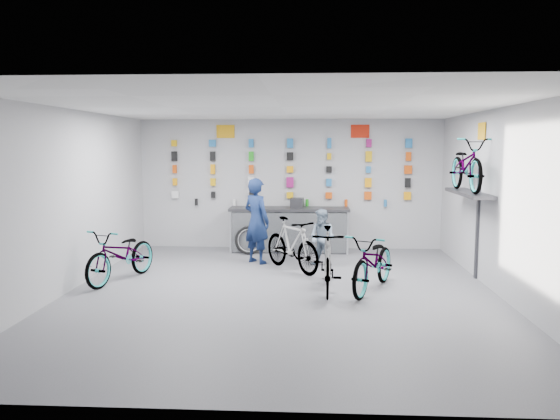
# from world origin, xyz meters

# --- Properties ---
(floor) EXTENTS (8.00, 8.00, 0.00)m
(floor) POSITION_xyz_m (0.00, 0.00, 0.00)
(floor) COLOR #4F4F54
(floor) RESTS_ON ground
(ceiling) EXTENTS (8.00, 8.00, 0.00)m
(ceiling) POSITION_xyz_m (0.00, 0.00, 3.00)
(ceiling) COLOR white
(ceiling) RESTS_ON wall_back
(wall_back) EXTENTS (7.00, 0.00, 7.00)m
(wall_back) POSITION_xyz_m (0.00, 4.00, 1.50)
(wall_back) COLOR #ABABAD
(wall_back) RESTS_ON floor
(wall_front) EXTENTS (7.00, 0.00, 7.00)m
(wall_front) POSITION_xyz_m (0.00, -4.00, 1.50)
(wall_front) COLOR #ABABAD
(wall_front) RESTS_ON floor
(wall_left) EXTENTS (0.00, 8.00, 8.00)m
(wall_left) POSITION_xyz_m (-3.50, 0.00, 1.50)
(wall_left) COLOR #ABABAD
(wall_left) RESTS_ON floor
(wall_right) EXTENTS (0.00, 8.00, 8.00)m
(wall_right) POSITION_xyz_m (3.50, 0.00, 1.50)
(wall_right) COLOR #ABABAD
(wall_right) RESTS_ON floor
(counter) EXTENTS (2.70, 0.66, 1.00)m
(counter) POSITION_xyz_m (0.00, 3.54, 0.49)
(counter) COLOR black
(counter) RESTS_ON floor
(merch_wall) EXTENTS (5.57, 0.08, 1.57)m
(merch_wall) POSITION_xyz_m (0.14, 3.93, 1.80)
(merch_wall) COLOR silver
(merch_wall) RESTS_ON wall_back
(wall_bracket) EXTENTS (0.39, 1.90, 2.00)m
(wall_bracket) POSITION_xyz_m (3.33, 1.20, 1.46)
(wall_bracket) COLOR #333338
(wall_bracket) RESTS_ON wall_right
(sign_left) EXTENTS (0.42, 0.02, 0.30)m
(sign_left) POSITION_xyz_m (-1.50, 3.98, 2.72)
(sign_left) COLOR orange
(sign_left) RESTS_ON wall_back
(sign_right) EXTENTS (0.42, 0.02, 0.30)m
(sign_right) POSITION_xyz_m (1.60, 3.98, 2.72)
(sign_right) COLOR #B41F0C
(sign_right) RESTS_ON wall_back
(sign_side) EXTENTS (0.02, 0.40, 0.30)m
(sign_side) POSITION_xyz_m (3.48, 1.20, 2.65)
(sign_side) COLOR orange
(sign_side) RESTS_ON wall_right
(bike_left) EXTENTS (1.19, 1.94, 0.96)m
(bike_left) POSITION_xyz_m (-2.86, 0.64, 0.48)
(bike_left) COLOR gray
(bike_left) RESTS_ON floor
(bike_center) EXTENTS (0.54, 1.76, 1.05)m
(bike_center) POSITION_xyz_m (0.76, 0.18, 0.53)
(bike_center) COLOR gray
(bike_center) RESTS_ON floor
(bike_right) EXTENTS (1.36, 1.96, 0.98)m
(bike_right) POSITION_xyz_m (1.52, 0.22, 0.49)
(bike_right) COLOR gray
(bike_right) RESTS_ON floor
(bike_service) EXTENTS (1.40, 1.66, 1.03)m
(bike_service) POSITION_xyz_m (0.12, 1.61, 0.51)
(bike_service) COLOR gray
(bike_service) RESTS_ON floor
(bike_wall) EXTENTS (0.63, 1.80, 0.95)m
(bike_wall) POSITION_xyz_m (3.25, 1.20, 2.05)
(bike_wall) COLOR gray
(bike_wall) RESTS_ON wall_bracket
(clerk) EXTENTS (0.76, 0.72, 1.74)m
(clerk) POSITION_xyz_m (-0.62, 2.29, 0.87)
(clerk) COLOR #101F46
(clerk) RESTS_ON floor
(customer) EXTENTS (0.71, 0.68, 1.15)m
(customer) POSITION_xyz_m (0.72, 2.00, 0.57)
(customer) COLOR slate
(customer) RESTS_ON floor
(spare_wheel) EXTENTS (0.66, 0.31, 0.63)m
(spare_wheel) POSITION_xyz_m (-0.87, 3.17, 0.31)
(spare_wheel) COLOR black
(spare_wheel) RESTS_ON floor
(register) EXTENTS (0.31, 0.33, 0.22)m
(register) POSITION_xyz_m (0.17, 3.55, 1.11)
(register) COLOR black
(register) RESTS_ON counter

